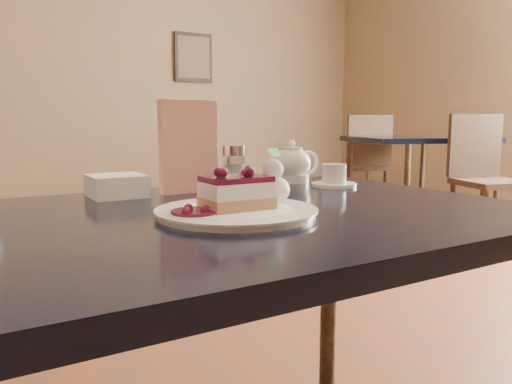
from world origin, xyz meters
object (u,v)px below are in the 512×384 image
dessert_plate (236,212)px  cheesecake_slice (236,193)px  tea_set (300,167)px  bg_table_far_right (413,220)px  main_table (224,252)px

dessert_plate → cheesecake_slice: 0.03m
tea_set → cheesecake_slice: bearing=-136.4°
bg_table_far_right → cheesecake_slice: bearing=-125.5°
cheesecake_slice → bg_table_far_right: (2.69, 2.16, -0.68)m
main_table → tea_set: 0.47m
cheesecake_slice → bg_table_far_right: bearing=36.5°
dessert_plate → tea_set: size_ratio=1.17×
cheesecake_slice → main_table: bearing=90.0°
tea_set → dessert_plate: bearing=-136.4°
main_table → dessert_plate: size_ratio=4.29×
cheesecake_slice → bg_table_far_right: 3.52m
main_table → tea_set: (0.36, 0.29, 0.12)m
dessert_plate → bg_table_far_right: size_ratio=0.15×
bg_table_far_right → main_table: bearing=-126.1°
main_table → tea_set: bearing=36.9°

